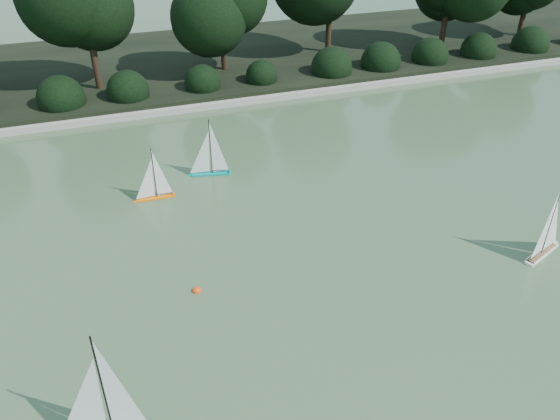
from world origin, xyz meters
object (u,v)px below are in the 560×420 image
(sailboat_white_b, at_px, (547,242))
(race_buoy, at_px, (197,291))
(sailboat_orange, at_px, (151,191))
(sailboat_teal, at_px, (207,166))

(sailboat_white_b, distance_m, race_buoy, 6.31)
(sailboat_orange, bearing_deg, sailboat_white_b, -33.65)
(sailboat_white_b, bearing_deg, race_buoy, 170.17)
(sailboat_white_b, bearing_deg, sailboat_orange, 146.35)
(sailboat_white_b, relative_size, sailboat_teal, 1.08)
(sailboat_orange, bearing_deg, sailboat_teal, 26.12)
(sailboat_white_b, height_order, sailboat_teal, sailboat_white_b)
(sailboat_teal, xyz_separation_m, race_buoy, (-1.09, -3.88, -0.22))
(sailboat_white_b, relative_size, sailboat_orange, 1.24)
(sailboat_orange, xyz_separation_m, race_buoy, (0.25, -3.23, -0.20))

